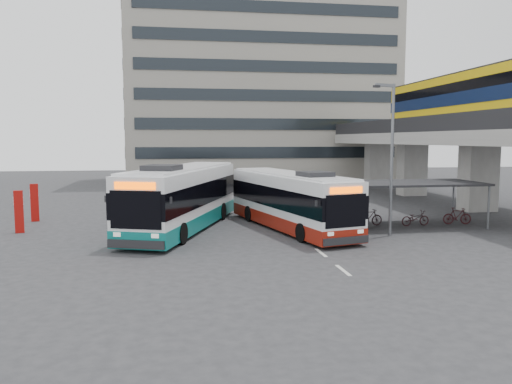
{
  "coord_description": "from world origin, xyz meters",
  "views": [
    {
      "loc": [
        -3.64,
        -23.84,
        4.96
      ],
      "look_at": [
        0.69,
        3.98,
        2.0
      ],
      "focal_mm": 35.0,
      "sensor_mm": 36.0,
      "label": 1
    }
  ],
  "objects": [
    {
      "name": "road_markings",
      "position": [
        2.5,
        -3.0,
        0.01
      ],
      "size": [
        0.15,
        7.6,
        0.01
      ],
      "color": "beige",
      "rests_on": "ground"
    },
    {
      "name": "office_block",
      "position": [
        6.0,
        36.0,
        12.5
      ],
      "size": [
        30.0,
        15.0,
        25.0
      ],
      "primitive_type": "cube",
      "color": "gray",
      "rests_on": "ground"
    },
    {
      "name": "sign_totem_north",
      "position": [
        -12.33,
        7.92,
        1.19
      ],
      "size": [
        0.49,
        0.29,
        2.3
      ],
      "rotation": [
        0.0,
        0.0,
        0.34
      ],
      "color": "#AC0E0A",
      "rests_on": "ground"
    },
    {
      "name": "viaduct",
      "position": [
        17.0,
        10.79,
        6.23
      ],
      "size": [
        8.0,
        32.0,
        9.68
      ],
      "color": "gray",
      "rests_on": "ground"
    },
    {
      "name": "ground",
      "position": [
        0.0,
        0.0,
        0.0
      ],
      "size": [
        120.0,
        120.0,
        0.0
      ],
      "primitive_type": "plane",
      "color": "#28282B",
      "rests_on": "ground"
    },
    {
      "name": "bus_teal",
      "position": [
        -3.39,
        3.93,
        1.73
      ],
      "size": [
        6.82,
        12.8,
        3.73
      ],
      "rotation": [
        0.0,
        0.0,
        -0.34
      ],
      "color": "white",
      "rests_on": "ground"
    },
    {
      "name": "lamp_post",
      "position": [
        7.01,
        0.17,
        4.42
      ],
      "size": [
        1.32,
        0.56,
        7.75
      ],
      "rotation": [
        0.0,
        0.0,
        0.32
      ],
      "color": "#595B60",
      "rests_on": "ground"
    },
    {
      "name": "pedestrian",
      "position": [
        -3.73,
        2.87,
        0.91
      ],
      "size": [
        0.5,
        0.71,
        1.82
      ],
      "primitive_type": "imported",
      "rotation": [
        0.0,
        0.0,
        1.47
      ],
      "color": "black",
      "rests_on": "ground"
    },
    {
      "name": "bike_shelter",
      "position": [
        8.45,
        3.0,
        1.64
      ],
      "size": [
        10.0,
        4.0,
        2.54
      ],
      "color": "#595B60",
      "rests_on": "ground"
    },
    {
      "name": "bus_main",
      "position": [
        2.45,
        3.1,
        1.56
      ],
      "size": [
        5.14,
        11.64,
        3.37
      ],
      "rotation": [
        0.0,
        0.0,
        0.24
      ],
      "color": "white",
      "rests_on": "ground"
    },
    {
      "name": "sign_totem_mid",
      "position": [
        -12.08,
        4.05,
        1.18
      ],
      "size": [
        0.49,
        0.27,
        2.28
      ],
      "rotation": [
        0.0,
        0.0,
        0.3
      ],
      "color": "#AC0E0A",
      "rests_on": "ground"
    }
  ]
}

